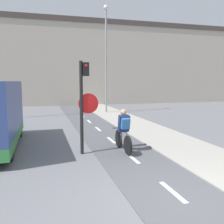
# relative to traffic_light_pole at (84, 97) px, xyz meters

# --- Properties ---
(ground_plane) EXTENTS (120.00, 120.00, 0.00)m
(ground_plane) POSITION_rel_traffic_light_pole_xyz_m (1.36, -3.98, -1.91)
(ground_plane) COLOR slate
(bike_lane) EXTENTS (2.15, 60.00, 0.02)m
(bike_lane) POSITION_rel_traffic_light_pole_xyz_m (1.36, -3.98, -1.90)
(bike_lane) COLOR #56565B
(bike_lane) RESTS_ON ground_plane
(building_row_background) EXTENTS (60.00, 5.20, 8.71)m
(building_row_background) POSITION_rel_traffic_light_pole_xyz_m (1.36, 19.63, 2.45)
(building_row_background) COLOR #B2A899
(building_row_background) RESTS_ON ground_plane
(traffic_light_pole) EXTENTS (0.67, 0.25, 3.08)m
(traffic_light_pole) POSITION_rel_traffic_light_pole_xyz_m (0.00, 0.00, 0.00)
(traffic_light_pole) COLOR black
(traffic_light_pole) RESTS_ON ground_plane
(street_lamp_sidewalk) EXTENTS (0.36, 0.36, 8.03)m
(street_lamp_sidewalk) POSITION_rel_traffic_light_pole_xyz_m (3.45, 10.49, 2.90)
(street_lamp_sidewalk) COLOR gray
(street_lamp_sidewalk) RESTS_ON ground_plane
(cyclist_near) EXTENTS (0.46, 1.69, 1.49)m
(cyclist_near) POSITION_rel_traffic_light_pole_xyz_m (1.34, -0.14, -1.20)
(cyclist_near) COLOR black
(cyclist_near) RESTS_ON ground_plane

